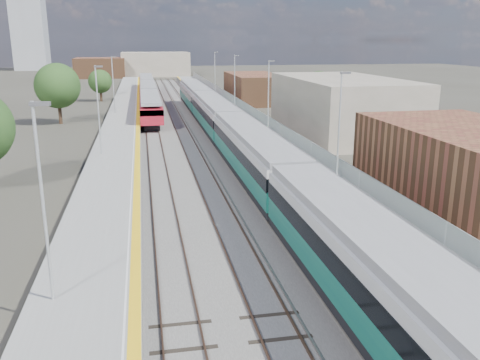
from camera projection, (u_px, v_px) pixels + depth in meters
name	position (u px, v px, depth m)	size (l,w,h in m)	color
ground	(199.00, 131.00, 61.17)	(320.00, 320.00, 0.00)	#47443A
ballast_bed	(178.00, 128.00, 63.12)	(10.50, 155.00, 0.06)	#565451
tracks	(182.00, 125.00, 64.80)	(8.96, 160.00, 0.17)	#4C3323
platform_right	(238.00, 122.00, 64.35)	(4.70, 155.00, 8.52)	slate
platform_left	(122.00, 125.00, 61.75)	(4.30, 155.00, 8.52)	slate
buildings	(96.00, 39.00, 138.92)	(72.00, 185.50, 40.00)	brown
green_train	(230.00, 130.00, 47.92)	(3.05, 84.91, 3.36)	black
red_train	(148.00, 93.00, 84.54)	(2.75, 55.71, 3.47)	black
tree_b	(57.00, 86.00, 64.76)	(5.73, 5.73, 7.77)	#382619
tree_c	(100.00, 81.00, 89.40)	(4.11, 4.11, 5.57)	#382619
tree_d	(318.00, 86.00, 76.73)	(4.49, 4.49, 6.08)	#382619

